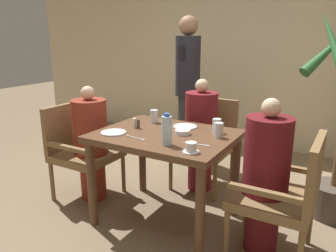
# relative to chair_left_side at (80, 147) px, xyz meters

# --- Properties ---
(ground_plane) EXTENTS (16.00, 16.00, 0.00)m
(ground_plane) POSITION_rel_chair_left_side_xyz_m (0.96, 0.00, -0.50)
(ground_plane) COLOR #7A664C
(wall_back) EXTENTS (8.00, 0.06, 2.80)m
(wall_back) POSITION_rel_chair_left_side_xyz_m (0.96, 2.40, 0.90)
(wall_back) COLOR beige
(wall_back) RESTS_ON ground_plane
(dining_table) EXTENTS (1.09, 0.85, 0.78)m
(dining_table) POSITION_rel_chair_left_side_xyz_m (0.96, 0.00, 0.16)
(dining_table) COLOR brown
(dining_table) RESTS_ON ground_plane
(chair_left_side) EXTENTS (0.55, 0.55, 0.90)m
(chair_left_side) POSITION_rel_chair_left_side_xyz_m (0.00, 0.00, 0.00)
(chair_left_side) COLOR brown
(chair_left_side) RESTS_ON ground_plane
(diner_in_left_chair) EXTENTS (0.32, 0.32, 1.10)m
(diner_in_left_chair) POSITION_rel_chair_left_side_xyz_m (0.14, 0.00, 0.07)
(diner_in_left_chair) COLOR maroon
(diner_in_left_chair) RESTS_ON ground_plane
(chair_far_side) EXTENTS (0.55, 0.55, 0.90)m
(chair_far_side) POSITION_rel_chair_left_side_xyz_m (0.96, 0.84, 0.00)
(chair_far_side) COLOR brown
(chair_far_side) RESTS_ON ground_plane
(diner_in_far_chair) EXTENTS (0.32, 0.32, 1.14)m
(diner_in_far_chair) POSITION_rel_chair_left_side_xyz_m (0.96, 0.70, 0.09)
(diner_in_far_chair) COLOR maroon
(diner_in_far_chair) RESTS_ON ground_plane
(chair_right_side) EXTENTS (0.55, 0.55, 0.90)m
(chair_right_side) POSITION_rel_chair_left_side_xyz_m (1.92, 0.00, 0.00)
(chair_right_side) COLOR brown
(chair_right_side) RESTS_ON ground_plane
(diner_in_right_chair) EXTENTS (0.32, 0.32, 1.14)m
(diner_in_right_chair) POSITION_rel_chair_left_side_xyz_m (1.78, 0.00, 0.09)
(diner_in_right_chair) COLOR #5B1419
(diner_in_right_chair) RESTS_ON ground_plane
(standing_host) EXTENTS (0.30, 0.34, 1.77)m
(standing_host) POSITION_rel_chair_left_side_xyz_m (0.45, 1.40, 0.45)
(standing_host) COLOR #2D2D33
(standing_host) RESTS_ON ground_plane
(plate_main_left) EXTENTS (0.20, 0.20, 0.01)m
(plate_main_left) POSITION_rel_chair_left_side_xyz_m (1.02, 0.24, 0.28)
(plate_main_left) COLOR white
(plate_main_left) RESTS_ON dining_table
(plate_main_right) EXTENTS (0.20, 0.20, 0.01)m
(plate_main_right) POSITION_rel_chair_left_side_xyz_m (0.60, -0.21, 0.28)
(plate_main_right) COLOR white
(plate_main_right) RESTS_ON dining_table
(teacup_with_saucer) EXTENTS (0.11, 0.11, 0.07)m
(teacup_with_saucer) POSITION_rel_chair_left_side_xyz_m (1.34, -0.30, 0.31)
(teacup_with_saucer) COLOR white
(teacup_with_saucer) RESTS_ON dining_table
(bowl_small) EXTENTS (0.12, 0.12, 0.04)m
(bowl_small) POSITION_rel_chair_left_side_xyz_m (1.09, 0.04, 0.30)
(bowl_small) COLOR white
(bowl_small) RESTS_ON dining_table
(water_bottle) EXTENTS (0.07, 0.07, 0.23)m
(water_bottle) POSITION_rel_chair_left_side_xyz_m (1.11, -0.25, 0.39)
(water_bottle) COLOR silver
(water_bottle) RESTS_ON dining_table
(glass_tall_near) EXTENTS (0.07, 0.07, 0.12)m
(glass_tall_near) POSITION_rel_chair_left_side_xyz_m (1.31, 0.22, 0.34)
(glass_tall_near) COLOR silver
(glass_tall_near) RESTS_ON dining_table
(glass_tall_mid) EXTENTS (0.07, 0.07, 0.12)m
(glass_tall_mid) POSITION_rel_chair_left_side_xyz_m (0.70, 0.24, 0.34)
(glass_tall_mid) COLOR silver
(glass_tall_mid) RESTS_ON dining_table
(glass_tall_far) EXTENTS (0.07, 0.07, 0.12)m
(glass_tall_far) POSITION_rel_chair_left_side_xyz_m (1.37, 0.11, 0.34)
(glass_tall_far) COLOR silver
(glass_tall_far) RESTS_ON dining_table
(salt_shaker) EXTENTS (0.03, 0.03, 0.08)m
(salt_shaker) POSITION_rel_chair_left_side_xyz_m (0.65, 0.01, 0.32)
(salt_shaker) COLOR white
(salt_shaker) RESTS_ON dining_table
(pepper_shaker) EXTENTS (0.03, 0.03, 0.08)m
(pepper_shaker) POSITION_rel_chair_left_side_xyz_m (0.69, 0.01, 0.32)
(pepper_shaker) COLOR #4C3D2D
(pepper_shaker) RESTS_ON dining_table
(fork_beside_plate) EXTENTS (0.20, 0.04, 0.00)m
(fork_beside_plate) POSITION_rel_chair_left_side_xyz_m (0.84, -0.23, 0.28)
(fork_beside_plate) COLOR silver
(fork_beside_plate) RESTS_ON dining_table
(knife_beside_plate) EXTENTS (0.21, 0.04, 0.00)m
(knife_beside_plate) POSITION_rel_chair_left_side_xyz_m (1.30, -0.14, 0.28)
(knife_beside_plate) COLOR silver
(knife_beside_plate) RESTS_ON dining_table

